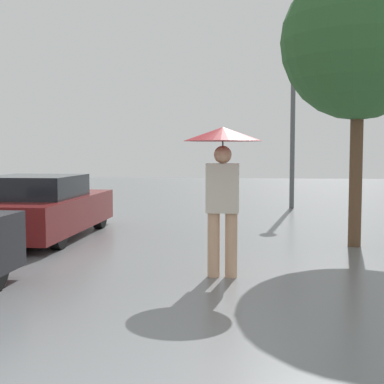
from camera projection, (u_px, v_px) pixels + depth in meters
pedestrian at (223, 162)px, 6.78m from camera, size 1.01×1.01×1.92m
parked_car_farthest at (39, 208)px, 10.08m from camera, size 1.81×3.99×1.17m
tree at (359, 43)px, 8.86m from camera, size 2.59×2.59×4.73m
street_lamp at (293, 100)px, 15.04m from camera, size 0.34×0.34×4.82m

